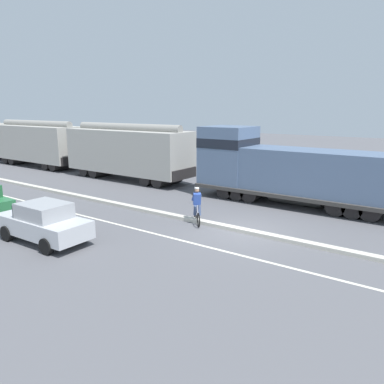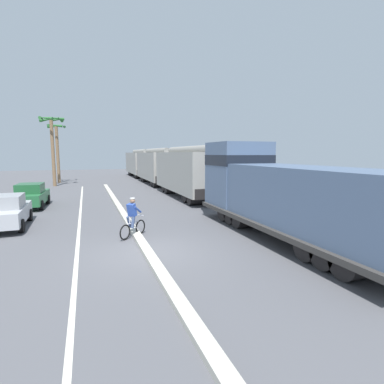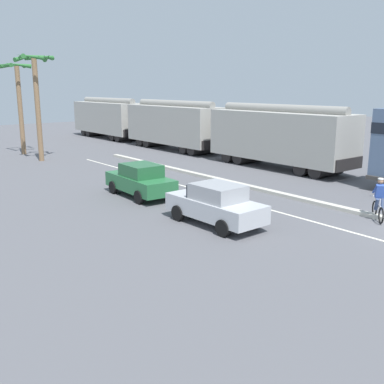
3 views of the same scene
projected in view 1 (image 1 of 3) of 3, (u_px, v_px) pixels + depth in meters
ground_plane at (240, 232)px, 16.36m from camera, size 120.00×120.00×0.00m
median_curb at (140, 209)px, 19.74m from camera, size 0.36×36.00×0.16m
lane_stripe at (105, 221)px, 17.85m from camera, size 0.14×36.00×0.01m
locomotive at (283, 172)px, 20.98m from camera, size 3.10×11.61×4.20m
hopper_car_lead at (128, 152)px, 27.79m from camera, size 2.90×10.60×4.18m
hopper_car_middle at (37, 144)px, 34.34m from camera, size 2.90×10.60×4.18m
parked_car_silver at (43, 222)px, 14.97m from camera, size 1.91×4.24×1.62m
cyclist at (197, 207)px, 17.30m from camera, size 1.29×1.21×1.71m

